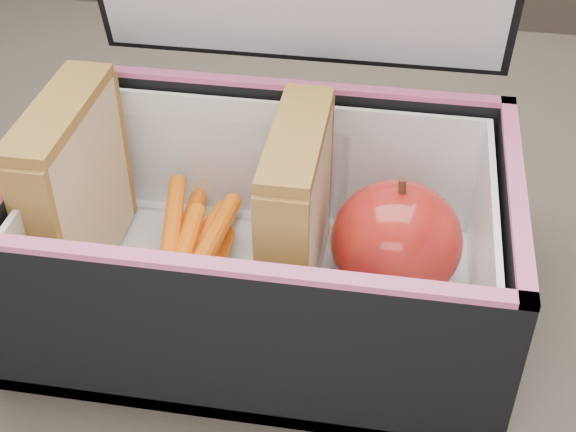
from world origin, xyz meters
The scene contains 8 objects.
kitchen_table centered at (0.00, 0.00, 0.66)m, with size 1.20×0.80×0.75m.
lunch_bag centered at (0.01, -0.03, 0.81)m, with size 0.28×0.23×0.28m.
plastic_tub centered at (-0.04, -0.03, 0.80)m, with size 0.18×0.13×0.08m, color white, non-canonical shape.
sandwich_left centered at (-0.11, -0.03, 0.82)m, with size 0.03×0.11×0.12m.
sandwich_right centered at (0.03, -0.03, 0.82)m, with size 0.03×0.10×0.11m.
carrot_sticks centered at (-0.04, -0.03, 0.78)m, with size 0.05×0.15×0.03m.
paper_napkin centered at (0.09, -0.02, 0.77)m, with size 0.07×0.07×0.01m, color white.
red_apple centered at (0.09, -0.03, 0.81)m, with size 0.10×0.10×0.08m.
Camera 1 is at (0.08, -0.40, 1.11)m, focal length 50.00 mm.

